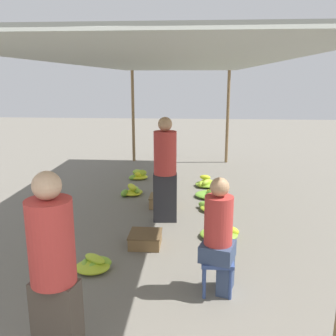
{
  "coord_description": "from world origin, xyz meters",
  "views": [
    {
      "loc": [
        0.43,
        -1.65,
        2.27
      ],
      "look_at": [
        0.0,
        4.18,
        0.87
      ],
      "focal_mm": 40.0,
      "sensor_mm": 36.0,
      "label": 1
    }
  ],
  "objects_px": {
    "crate_mid": "(145,239)",
    "shopper_walking_mid": "(165,168)",
    "banana_pile_right_2": "(207,183)",
    "banana_pile_left_0": "(94,264)",
    "vendor_seated": "(220,235)",
    "banana_pile_left_2": "(138,174)",
    "banana_pile_right_0": "(213,206)",
    "crate_near": "(161,201)",
    "banana_pile_right_3": "(212,194)",
    "vendor_foreground": "(53,271)",
    "stool": "(217,265)",
    "banana_pile_left_1": "(132,191)",
    "banana_pile_right_1": "(220,233)"
  },
  "relations": [
    {
      "from": "banana_pile_right_2",
      "to": "crate_mid",
      "type": "xyz_separation_m",
      "value": [
        -0.95,
        -3.0,
        0.02
      ]
    },
    {
      "from": "banana_pile_left_0",
      "to": "banana_pile_right_1",
      "type": "relative_size",
      "value": 0.73
    },
    {
      "from": "banana_pile_left_0",
      "to": "banana_pile_right_3",
      "type": "height_order",
      "value": "banana_pile_right_3"
    },
    {
      "from": "banana_pile_right_0",
      "to": "crate_near",
      "type": "xyz_separation_m",
      "value": [
        -0.92,
        0.15,
        0.02
      ]
    },
    {
      "from": "banana_pile_right_1",
      "to": "stool",
      "type": "bearing_deg",
      "value": -94.92
    },
    {
      "from": "vendor_foreground",
      "to": "banana_pile_left_2",
      "type": "height_order",
      "value": "vendor_foreground"
    },
    {
      "from": "banana_pile_left_2",
      "to": "banana_pile_right_0",
      "type": "height_order",
      "value": "banana_pile_right_0"
    },
    {
      "from": "banana_pile_left_0",
      "to": "shopper_walking_mid",
      "type": "height_order",
      "value": "shopper_walking_mid"
    },
    {
      "from": "shopper_walking_mid",
      "to": "stool",
      "type": "bearing_deg",
      "value": -70.53
    },
    {
      "from": "stool",
      "to": "crate_near",
      "type": "bearing_deg",
      "value": 107.22
    },
    {
      "from": "banana_pile_left_2",
      "to": "banana_pile_right_1",
      "type": "height_order",
      "value": "banana_pile_left_2"
    },
    {
      "from": "vendor_foreground",
      "to": "shopper_walking_mid",
      "type": "relative_size",
      "value": 0.96
    },
    {
      "from": "banana_pile_right_3",
      "to": "crate_near",
      "type": "bearing_deg",
      "value": -148.41
    },
    {
      "from": "banana_pile_right_1",
      "to": "shopper_walking_mid",
      "type": "distance_m",
      "value": 1.33
    },
    {
      "from": "banana_pile_right_0",
      "to": "crate_near",
      "type": "height_order",
      "value": "banana_pile_right_0"
    },
    {
      "from": "vendor_foreground",
      "to": "banana_pile_right_3",
      "type": "xyz_separation_m",
      "value": [
        1.39,
        4.5,
        -0.77
      ]
    },
    {
      "from": "banana_pile_right_2",
      "to": "banana_pile_right_3",
      "type": "distance_m",
      "value": 0.77
    },
    {
      "from": "crate_near",
      "to": "crate_mid",
      "type": "xyz_separation_m",
      "value": [
        -0.08,
        -1.65,
        -0.01
      ]
    },
    {
      "from": "vendor_seated",
      "to": "banana_pile_left_2",
      "type": "relative_size",
      "value": 2.86
    },
    {
      "from": "banana_pile_left_0",
      "to": "crate_near",
      "type": "distance_m",
      "value": 2.45
    },
    {
      "from": "banana_pile_left_1",
      "to": "shopper_walking_mid",
      "type": "relative_size",
      "value": 0.3
    },
    {
      "from": "stool",
      "to": "banana_pile_left_1",
      "type": "xyz_separation_m",
      "value": [
        -1.5,
        3.38,
        -0.24
      ]
    },
    {
      "from": "banana_pile_left_1",
      "to": "banana_pile_right_0",
      "type": "bearing_deg",
      "value": -26.4
    },
    {
      "from": "crate_near",
      "to": "banana_pile_left_1",
      "type": "bearing_deg",
      "value": 135.73
    },
    {
      "from": "crate_mid",
      "to": "shopper_walking_mid",
      "type": "height_order",
      "value": "shopper_walking_mid"
    },
    {
      "from": "vendor_seated",
      "to": "banana_pile_left_1",
      "type": "bearing_deg",
      "value": 114.19
    },
    {
      "from": "crate_near",
      "to": "stool",
      "type": "bearing_deg",
      "value": -72.78
    },
    {
      "from": "banana_pile_right_0",
      "to": "shopper_walking_mid",
      "type": "distance_m",
      "value": 1.25
    },
    {
      "from": "shopper_walking_mid",
      "to": "crate_mid",
      "type": "bearing_deg",
      "value": -101.69
    },
    {
      "from": "vendor_seated",
      "to": "banana_pile_right_2",
      "type": "distance_m",
      "value": 4.13
    },
    {
      "from": "vendor_foreground",
      "to": "banana_pile_left_1",
      "type": "bearing_deg",
      "value": 92.29
    },
    {
      "from": "stool",
      "to": "banana_pile_left_2",
      "type": "xyz_separation_m",
      "value": [
        -1.56,
        4.6,
        -0.21
      ]
    },
    {
      "from": "stool",
      "to": "banana_pile_right_1",
      "type": "xyz_separation_m",
      "value": [
        0.12,
        1.44,
        -0.25
      ]
    },
    {
      "from": "banana_pile_right_3",
      "to": "crate_near",
      "type": "distance_m",
      "value": 1.09
    },
    {
      "from": "banana_pile_right_2",
      "to": "shopper_walking_mid",
      "type": "distance_m",
      "value": 2.31
    },
    {
      "from": "vendor_foreground",
      "to": "shopper_walking_mid",
      "type": "height_order",
      "value": "shopper_walking_mid"
    },
    {
      "from": "banana_pile_right_0",
      "to": "vendor_foreground",
      "type": "bearing_deg",
      "value": -110.08
    },
    {
      "from": "banana_pile_right_0",
      "to": "banana_pile_right_2",
      "type": "height_order",
      "value": "banana_pile_right_0"
    },
    {
      "from": "banana_pile_left_2",
      "to": "crate_mid",
      "type": "xyz_separation_m",
      "value": [
        0.63,
        -3.51,
        -0.01
      ]
    },
    {
      "from": "crate_near",
      "to": "banana_pile_right_1",
      "type": "bearing_deg",
      "value": -53.14
    },
    {
      "from": "banana_pile_left_2",
      "to": "crate_mid",
      "type": "bearing_deg",
      "value": -79.81
    },
    {
      "from": "vendor_foreground",
      "to": "banana_pile_left_1",
      "type": "relative_size",
      "value": 3.17
    },
    {
      "from": "vendor_foreground",
      "to": "banana_pile_right_1",
      "type": "relative_size",
      "value": 2.74
    },
    {
      "from": "crate_near",
      "to": "banana_pile_right_2",
      "type": "bearing_deg",
      "value": 57.04
    },
    {
      "from": "stool",
      "to": "shopper_walking_mid",
      "type": "distance_m",
      "value": 2.25
    },
    {
      "from": "vendor_foreground",
      "to": "stool",
      "type": "xyz_separation_m",
      "value": [
        1.31,
        1.19,
        -0.53
      ]
    },
    {
      "from": "banana_pile_right_2",
      "to": "banana_pile_left_0",
      "type": "bearing_deg",
      "value": -111.77
    },
    {
      "from": "vendor_seated",
      "to": "banana_pile_right_0",
      "type": "xyz_separation_m",
      "value": [
        0.05,
        2.59,
        -0.59
      ]
    },
    {
      "from": "banana_pile_right_0",
      "to": "banana_pile_left_2",
      "type": "bearing_deg",
      "value": 129.04
    },
    {
      "from": "banana_pile_right_2",
      "to": "crate_mid",
      "type": "distance_m",
      "value": 3.14
    }
  ]
}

